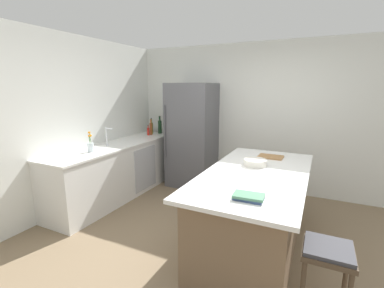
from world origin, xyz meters
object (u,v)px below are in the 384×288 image
at_px(kitchen_island, 254,209).
at_px(mixing_bowl, 255,162).
at_px(olive_oil_bottle, 152,128).
at_px(flower_vase, 90,146).
at_px(vinegar_bottle, 151,128).
at_px(cookbook_stack, 249,197).
at_px(cutting_board, 271,157).
at_px(sink_faucet, 107,136).
at_px(wine_bottle, 160,126).
at_px(bar_stool, 327,261).
at_px(hot_sauce_bottle, 148,131).
at_px(refrigerator, 192,135).

bearing_deg(kitchen_island, mixing_bowl, 106.07).
bearing_deg(olive_oil_bottle, kitchen_island, -32.47).
height_order(flower_vase, vinegar_bottle, vinegar_bottle).
xyz_separation_m(flower_vase, cookbook_stack, (2.50, -0.66, -0.07)).
relative_size(vinegar_bottle, cutting_board, 0.98).
height_order(flower_vase, cookbook_stack, flower_vase).
height_order(cookbook_stack, mixing_bowl, mixing_bowl).
relative_size(vinegar_bottle, cookbook_stack, 1.19).
distance_m(sink_faucet, wine_bottle, 1.37).
distance_m(bar_stool, mixing_bowl, 1.41).
bearing_deg(bar_stool, wine_bottle, 140.95).
xyz_separation_m(olive_oil_bottle, hot_sauce_bottle, (0.05, -0.19, -0.04)).
bearing_deg(kitchen_island, cookbook_stack, -82.11).
height_order(wine_bottle, cookbook_stack, wine_bottle).
height_order(bar_stool, hot_sauce_bottle, hot_sauce_bottle).
bearing_deg(kitchen_island, cutting_board, 87.65).
xyz_separation_m(vinegar_bottle, cookbook_stack, (2.54, -2.26, -0.11)).
xyz_separation_m(sink_faucet, mixing_bowl, (2.40, -0.07, -0.12)).
bearing_deg(cutting_board, mixing_bowl, -101.92).
bearing_deg(bar_stool, olive_oil_bottle, 143.21).
height_order(kitchen_island, sink_faucet, sink_faucet).
relative_size(vinegar_bottle, hot_sauce_bottle, 1.54).
bearing_deg(wine_bottle, cutting_board, -21.77).
bearing_deg(mixing_bowl, bar_stool, -53.06).
xyz_separation_m(bar_stool, sink_faucet, (-3.21, 1.14, 0.52)).
xyz_separation_m(mixing_bowl, cutting_board, (0.10, 0.48, -0.03)).
relative_size(sink_faucet, olive_oil_bottle, 0.95).
relative_size(hot_sauce_bottle, cutting_board, 0.64).
height_order(olive_oil_bottle, cookbook_stack, olive_oil_bottle).
height_order(bar_stool, sink_faucet, sink_faucet).
bearing_deg(refrigerator, cutting_board, -26.98).
relative_size(kitchen_island, sink_faucet, 7.35).
xyz_separation_m(flower_vase, mixing_bowl, (2.32, 0.37, -0.05)).
distance_m(olive_oil_bottle, hot_sauce_bottle, 0.21).
distance_m(sink_faucet, cutting_board, 2.54).
bearing_deg(hot_sauce_bottle, wine_bottle, 72.79).
distance_m(bar_stool, flower_vase, 3.24).
relative_size(flower_vase, mixing_bowl, 1.10).
bearing_deg(refrigerator, kitchen_island, -44.61).
relative_size(bar_stool, flower_vase, 2.20).
height_order(flower_vase, hot_sauce_bottle, flower_vase).
xyz_separation_m(refrigerator, cookbook_stack, (1.66, -2.31, -0.03)).
bearing_deg(sink_faucet, bar_stool, -19.60).
bearing_deg(mixing_bowl, kitchen_island, -73.93).
bearing_deg(olive_oil_bottle, mixing_bowl, -28.94).
bearing_deg(bar_stool, hot_sauce_bottle, 145.04).
bearing_deg(flower_vase, wine_bottle, 88.56).
distance_m(olive_oil_bottle, mixing_bowl, 2.77).
height_order(sink_faucet, mixing_bowl, sink_faucet).
height_order(hot_sauce_bottle, cookbook_stack, hot_sauce_bottle).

